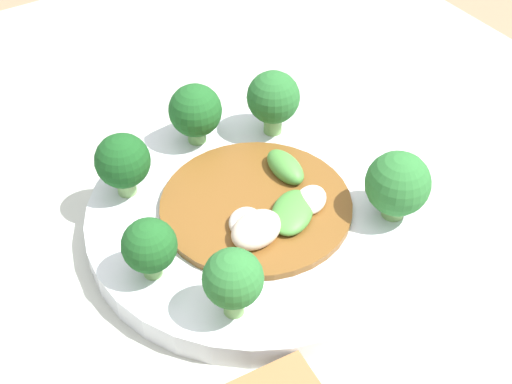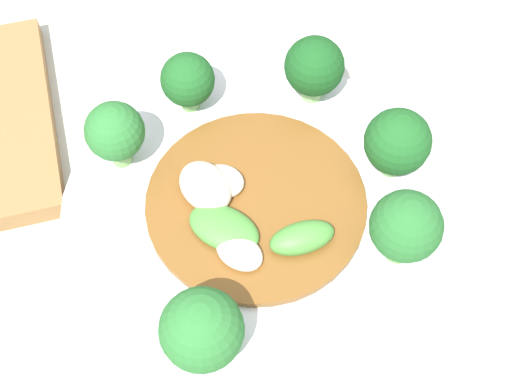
{
  "view_description": "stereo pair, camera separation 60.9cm",
  "coord_description": "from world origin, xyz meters",
  "px_view_note": "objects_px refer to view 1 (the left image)",
  "views": [
    {
      "loc": [
        0.38,
        -0.29,
        1.19
      ],
      "look_at": [
        -0.02,
        -0.03,
        0.75
      ],
      "focal_mm": 50.0,
      "sensor_mm": 36.0,
      "label": 1
    },
    {
      "loc": [
        0.07,
        0.24,
        1.23
      ],
      "look_at": [
        -0.02,
        -0.03,
        0.75
      ],
      "focal_mm": 50.0,
      "sensor_mm": 36.0,
      "label": 2
    }
  ],
  "objects_px": {
    "broccoli_southeast": "(233,280)",
    "plate": "(256,217)",
    "broccoli_northeast": "(398,184)",
    "broccoli_northwest": "(273,98)",
    "broccoli_west": "(195,111)",
    "broccoli_south": "(148,245)",
    "stirfry_center": "(264,206)",
    "broccoli_southwest": "(123,162)"
  },
  "relations": [
    {
      "from": "broccoli_northeast",
      "to": "broccoli_southwest",
      "type": "xyz_separation_m",
      "value": [
        -0.16,
        -0.19,
        0.0
      ]
    },
    {
      "from": "stirfry_center",
      "to": "broccoli_southeast",
      "type": "bearing_deg",
      "value": -44.62
    },
    {
      "from": "broccoli_south",
      "to": "broccoli_southwest",
      "type": "bearing_deg",
      "value": 166.59
    },
    {
      "from": "broccoli_northeast",
      "to": "broccoli_northwest",
      "type": "distance_m",
      "value": 0.16
    },
    {
      "from": "broccoli_west",
      "to": "plate",
      "type": "bearing_deg",
      "value": -1.3
    },
    {
      "from": "plate",
      "to": "broccoli_southwest",
      "type": "relative_size",
      "value": 4.9
    },
    {
      "from": "plate",
      "to": "broccoli_west",
      "type": "distance_m",
      "value": 0.13
    },
    {
      "from": "plate",
      "to": "broccoli_southwest",
      "type": "height_order",
      "value": "broccoli_southwest"
    },
    {
      "from": "plate",
      "to": "broccoli_northeast",
      "type": "bearing_deg",
      "value": 53.88
    },
    {
      "from": "broccoli_northwest",
      "to": "broccoli_southeast",
      "type": "distance_m",
      "value": 0.24
    },
    {
      "from": "stirfry_center",
      "to": "broccoli_west",
      "type": "bearing_deg",
      "value": -179.6
    },
    {
      "from": "broccoli_southwest",
      "to": "broccoli_west",
      "type": "distance_m",
      "value": 0.1
    },
    {
      "from": "broccoli_northeast",
      "to": "broccoli_southeast",
      "type": "xyz_separation_m",
      "value": [
        0.02,
        -0.18,
        0.0
      ]
    },
    {
      "from": "broccoli_south",
      "to": "broccoli_northwest",
      "type": "bearing_deg",
      "value": 119.26
    },
    {
      "from": "broccoli_northeast",
      "to": "stirfry_center",
      "type": "height_order",
      "value": "broccoli_northeast"
    },
    {
      "from": "broccoli_northeast",
      "to": "broccoli_southwest",
      "type": "relative_size",
      "value": 1.05
    },
    {
      "from": "broccoli_south",
      "to": "stirfry_center",
      "type": "relative_size",
      "value": 0.32
    },
    {
      "from": "broccoli_west",
      "to": "broccoli_southeast",
      "type": "bearing_deg",
      "value": -21.26
    },
    {
      "from": "broccoli_south",
      "to": "broccoli_southwest",
      "type": "xyz_separation_m",
      "value": [
        -0.1,
        0.02,
        0.0
      ]
    },
    {
      "from": "broccoli_northwest",
      "to": "stirfry_center",
      "type": "bearing_deg",
      "value": -37.06
    },
    {
      "from": "plate",
      "to": "stirfry_center",
      "type": "relative_size",
      "value": 1.77
    },
    {
      "from": "broccoli_west",
      "to": "broccoli_southeast",
      "type": "xyz_separation_m",
      "value": [
        0.21,
        -0.08,
        0.0
      ]
    },
    {
      "from": "broccoli_southeast",
      "to": "broccoli_south",
      "type": "bearing_deg",
      "value": -152.74
    },
    {
      "from": "stirfry_center",
      "to": "broccoli_southwest",
      "type": "bearing_deg",
      "value": -134.17
    },
    {
      "from": "broccoli_northeast",
      "to": "broccoli_south",
      "type": "xyz_separation_m",
      "value": [
        -0.05,
        -0.22,
        -0.0
      ]
    },
    {
      "from": "stirfry_center",
      "to": "broccoli_northwest",
      "type": "bearing_deg",
      "value": 142.94
    },
    {
      "from": "broccoli_northwest",
      "to": "broccoli_southwest",
      "type": "bearing_deg",
      "value": -88.4
    },
    {
      "from": "broccoli_northeast",
      "to": "broccoli_south",
      "type": "height_order",
      "value": "broccoli_northeast"
    },
    {
      "from": "broccoli_northwest",
      "to": "broccoli_west",
      "type": "distance_m",
      "value": 0.08
    },
    {
      "from": "broccoli_southwest",
      "to": "broccoli_southeast",
      "type": "xyz_separation_m",
      "value": [
        0.17,
        0.01,
        0.0
      ]
    },
    {
      "from": "plate",
      "to": "broccoli_southwest",
      "type": "xyz_separation_m",
      "value": [
        -0.08,
        -0.09,
        0.05
      ]
    },
    {
      "from": "broccoli_northwest",
      "to": "broccoli_west",
      "type": "xyz_separation_m",
      "value": [
        -0.03,
        -0.07,
        -0.0
      ]
    },
    {
      "from": "broccoli_southeast",
      "to": "plate",
      "type": "bearing_deg",
      "value": 139.3
    },
    {
      "from": "broccoli_west",
      "to": "stirfry_center",
      "type": "bearing_deg",
      "value": 0.4
    },
    {
      "from": "broccoli_southwest",
      "to": "plate",
      "type": "bearing_deg",
      "value": 47.4
    },
    {
      "from": "broccoli_southeast",
      "to": "broccoli_west",
      "type": "bearing_deg",
      "value": 158.74
    },
    {
      "from": "broccoli_southeast",
      "to": "broccoli_northeast",
      "type": "bearing_deg",
      "value": 95.54
    },
    {
      "from": "broccoli_northeast",
      "to": "broccoli_south",
      "type": "distance_m",
      "value": 0.22
    },
    {
      "from": "broccoli_south",
      "to": "stirfry_center",
      "type": "distance_m",
      "value": 0.12
    },
    {
      "from": "plate",
      "to": "broccoli_southwest",
      "type": "bearing_deg",
      "value": -132.6
    },
    {
      "from": "plate",
      "to": "broccoli_southeast",
      "type": "distance_m",
      "value": 0.13
    },
    {
      "from": "plate",
      "to": "broccoli_southeast",
      "type": "relative_size",
      "value": 4.91
    }
  ]
}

